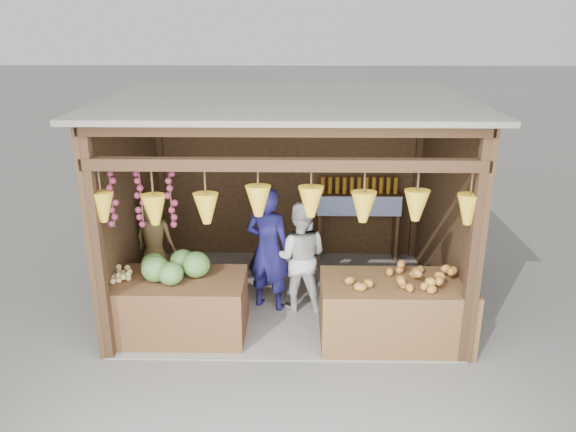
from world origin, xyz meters
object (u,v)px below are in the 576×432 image
(man_standing, at_px, (268,249))
(vendor_seated, at_px, (155,239))
(counter_left, at_px, (179,307))
(counter_right, at_px, (395,312))
(woman_standing, at_px, (300,257))

(man_standing, xyz_separation_m, vendor_seated, (-1.49, 0.24, 0.03))
(counter_left, height_order, counter_right, counter_right)
(woman_standing, xyz_separation_m, vendor_seated, (-1.89, 0.26, 0.13))
(woman_standing, relative_size, vendor_seated, 1.26)
(woman_standing, bearing_deg, man_standing, 6.04)
(vendor_seated, bearing_deg, man_standing, -170.73)
(counter_left, relative_size, woman_standing, 1.07)
(woman_standing, bearing_deg, counter_left, 33.49)
(man_standing, bearing_deg, counter_left, 55.74)
(counter_right, distance_m, vendor_seated, 3.17)
(counter_right, bearing_deg, man_standing, 151.97)
(counter_left, xyz_separation_m, woman_standing, (1.41, 0.67, 0.36))
(counter_right, bearing_deg, woman_standing, 144.43)
(counter_left, bearing_deg, woman_standing, 25.20)
(counter_right, relative_size, woman_standing, 1.17)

